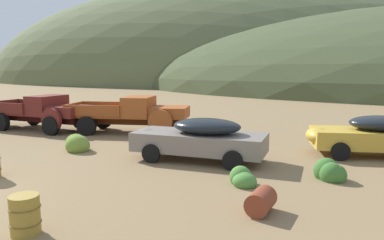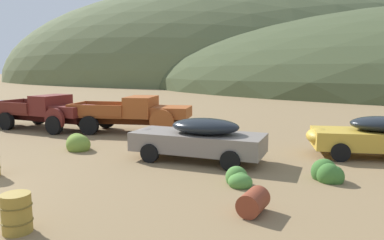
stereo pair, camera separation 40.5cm
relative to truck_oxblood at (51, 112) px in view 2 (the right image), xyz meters
name	(u,v)px [view 2 (the right image)]	position (x,y,z in m)	size (l,w,h in m)	color
hill_far_left	(209,83)	(-13.43, 62.13, -0.99)	(110.98, 53.96, 41.30)	#56603D
truck_oxblood	(51,112)	(0.00, 0.00, 0.00)	(5.74, 2.63, 1.89)	black
truck_oxide_orange	(139,113)	(4.94, 1.07, 0.02)	(6.44, 3.41, 1.89)	#51220D
car_primer_gray	(194,138)	(9.76, -3.17, -0.17)	(5.11, 2.12, 1.57)	slate
car_faded_yellow	(370,136)	(15.72, -0.21, -0.17)	(4.90, 2.76, 1.57)	gold
oil_drum_spare	(17,213)	(8.67, -10.12, -0.58)	(0.64, 0.64, 0.82)	olive
oil_drum_foreground	(253,202)	(12.94, -7.29, -0.71)	(0.65, 0.90, 0.56)	brown
bush_lone_scrub	(328,174)	(14.42, -3.95, -0.78)	(0.98, 0.90, 0.82)	#3D702D
bush_near_barrel	(78,144)	(4.65, -3.43, -0.76)	(1.26, 1.13, 0.85)	olive
bush_back_edge	(239,180)	(12.06, -5.39, -0.83)	(0.86, 0.85, 0.67)	#4C8438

